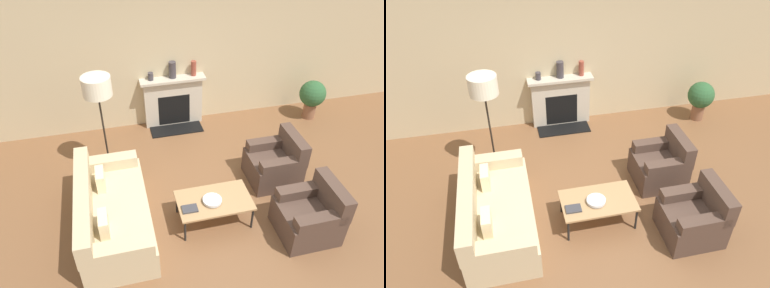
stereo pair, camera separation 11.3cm
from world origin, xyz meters
TOP-DOWN VIEW (x-y plane):
  - ground_plane at (0.00, 0.00)m, footprint 18.00×18.00m
  - wall_back at (0.00, 2.79)m, footprint 18.00×0.06m
  - fireplace at (-0.24, 2.64)m, footprint 1.26×0.59m
  - couch at (-1.66, 0.10)m, footprint 0.95×1.93m
  - armchair_near at (1.04, -0.60)m, footprint 0.79×0.75m
  - armchair_far at (1.04, 0.57)m, footprint 0.79×0.75m
  - coffee_table at (-0.21, -0.08)m, footprint 1.06×0.63m
  - bowl at (-0.25, -0.11)m, footprint 0.27×0.27m
  - book at (-0.59, -0.18)m, footprint 0.22×0.16m
  - floor_lamp at (-1.61, 1.44)m, footprint 0.44×0.44m
  - mantel_vase_left at (-0.65, 2.66)m, footprint 0.10×0.10m
  - mantel_vase_center_left at (-0.24, 2.66)m, footprint 0.14×0.14m
  - mantel_vase_center_right at (0.17, 2.66)m, footprint 0.10×0.10m
  - potted_plant at (2.53, 2.18)m, footprint 0.52×0.52m

SIDE VIEW (x-z plane):
  - ground_plane at x=0.00m, z-range 0.00..0.00m
  - couch at x=-1.66m, z-range -0.10..0.73m
  - armchair_near at x=1.04m, z-range -0.10..0.74m
  - armchair_far at x=1.04m, z-range -0.10..0.74m
  - coffee_table at x=-0.21m, z-range 0.18..0.59m
  - book at x=-0.59m, z-range 0.41..0.43m
  - bowl at x=-0.25m, z-range 0.42..0.47m
  - fireplace at x=-0.24m, z-range -0.01..1.00m
  - potted_plant at x=2.53m, z-range 0.10..0.91m
  - mantel_vase_left at x=-0.65m, z-range 1.01..1.15m
  - mantel_vase_center_right at x=0.17m, z-range 1.01..1.30m
  - mantel_vase_center_left at x=-0.24m, z-range 1.01..1.32m
  - wall_back at x=0.00m, z-range 0.00..2.90m
  - floor_lamp at x=-1.61m, z-range 0.65..2.42m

